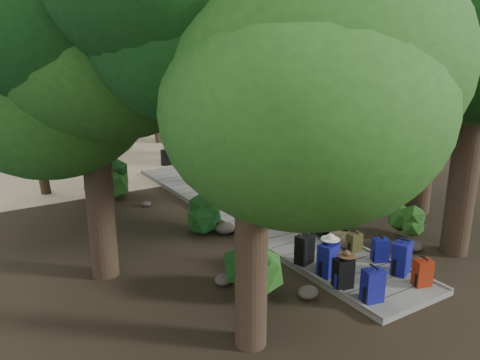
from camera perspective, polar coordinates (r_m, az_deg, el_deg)
ground at (r=12.85m, az=3.21°, el=-5.59°), size 120.00×120.00×0.00m
sand_beach at (r=27.09m, az=-16.60°, el=5.24°), size 40.00×22.00×0.02m
boardwalk at (r=13.61m, az=0.80°, el=-4.05°), size 2.00×12.00×0.12m
backpack_left_a at (r=9.21m, az=15.87°, el=-12.06°), size 0.43×0.34×0.71m
backpack_left_b at (r=9.56m, az=12.47°, el=-10.85°), size 0.41×0.32×0.68m
backpack_left_c at (r=9.96m, az=10.71°, el=-9.31°), size 0.48×0.39×0.77m
backpack_right_a at (r=10.10m, az=21.38°, el=-10.33°), size 0.39×0.33×0.61m
backpack_right_b at (r=10.42m, az=19.12°, el=-8.75°), size 0.52×0.44×0.78m
backpack_right_c at (r=10.89m, az=16.73°, el=-8.02°), size 0.41×0.36×0.58m
backpack_right_d at (r=11.26m, az=13.78°, el=-7.26°), size 0.32×0.24×0.49m
duffel_right_khaki at (r=11.59m, az=12.29°, el=-6.83°), size 0.54×0.63×0.35m
duffel_right_black at (r=12.02m, az=10.11°, el=-5.59°), size 0.74×0.86×0.46m
suitcase_on_boardwalk at (r=10.39m, az=7.87°, el=-8.36°), size 0.48×0.34×0.68m
lone_suitcase_on_sand at (r=19.47m, az=-8.95°, el=2.75°), size 0.43×0.26×0.65m
hat_brown at (r=9.40m, az=12.86°, el=-8.70°), size 0.35×0.35×0.11m
hat_white at (r=9.85m, az=10.98°, el=-6.75°), size 0.40×0.40×0.13m
kayak at (r=20.85m, az=-20.26°, el=2.38°), size 1.60×3.39×0.33m
sun_lounger at (r=22.47m, az=-2.57°, el=4.59°), size 1.15×1.88×0.58m
tree_right_a at (r=11.42m, az=27.13°, el=12.95°), size 5.34×5.34×8.90m
tree_right_b at (r=14.08m, az=22.72°, el=16.10°), size 5.65×5.65×10.08m
tree_right_c at (r=15.47m, az=11.93°, el=15.54°), size 5.43×5.43×9.39m
tree_right_d at (r=18.72m, az=12.48°, el=18.92°), size 6.34×6.34×11.62m
tree_right_e at (r=20.29m, az=0.24°, el=14.04°), size 4.50×4.50×8.10m
tree_right_f at (r=23.17m, az=4.94°, el=16.87°), size 5.74×5.74×10.25m
tree_left_a at (r=6.75m, az=1.51°, el=7.41°), size 4.45×4.45×7.41m
tree_left_b at (r=9.56m, az=-17.80°, el=10.63°), size 4.39×4.39×7.89m
tree_left_c at (r=13.81m, az=-17.46°, el=13.41°), size 4.91×4.91×8.55m
tree_back_a at (r=25.90m, az=-20.13°, el=14.84°), size 5.37×5.37×9.30m
tree_back_b at (r=26.58m, az=-13.78°, el=16.26°), size 5.69×5.69×10.16m
tree_back_c at (r=28.18m, az=-7.57°, el=15.62°), size 5.16×5.16×9.28m
palm_right_a at (r=18.71m, az=-0.66°, el=13.21°), size 4.49×4.49×7.66m
palm_right_b at (r=23.91m, az=-0.83°, el=15.76°), size 4.82×4.82×9.31m
palm_right_c at (r=24.21m, az=-9.93°, el=13.14°), size 4.58×4.58×7.28m
palm_left_a at (r=16.13m, az=-24.69°, el=10.22°), size 4.41×4.41×7.01m
rock_left_a at (r=9.43m, az=8.27°, el=-13.39°), size 0.42×0.38×0.23m
rock_left_b at (r=9.81m, az=-1.95°, el=-12.03°), size 0.40×0.36×0.22m
rock_left_c at (r=12.28m, az=-1.86°, el=-5.89°), size 0.53×0.48×0.29m
rock_left_d at (r=14.62m, az=-11.35°, el=-2.87°), size 0.29×0.26×0.16m
rock_right_a at (r=12.04m, az=20.42°, el=-7.56°), size 0.43×0.38×0.23m
rock_right_b at (r=13.86m, az=14.02°, el=-3.79°), size 0.53×0.48×0.29m
rock_right_c at (r=15.21m, az=4.76°, el=-1.84°), size 0.31×0.28×0.17m
rock_right_d at (r=17.72m, az=1.74°, el=0.99°), size 0.54×0.49×0.30m
shrub_left_a at (r=9.25m, az=2.37°, el=-10.80°), size 1.21×1.21×1.09m
shrub_left_b at (r=12.31m, az=-4.51°, el=-4.37°), size 1.00×1.00×0.90m
shrub_left_c at (r=15.51m, az=-15.84°, el=-0.01°), size 1.37×1.37×1.23m
shrub_right_a at (r=12.72m, az=19.36°, el=-4.80°), size 0.89×0.89×0.80m
shrub_right_b at (r=15.41m, az=8.20°, el=0.08°), size 1.22×1.22×1.10m
shrub_right_c at (r=18.37m, az=-0.91°, el=2.10°), size 0.72×0.72×0.65m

